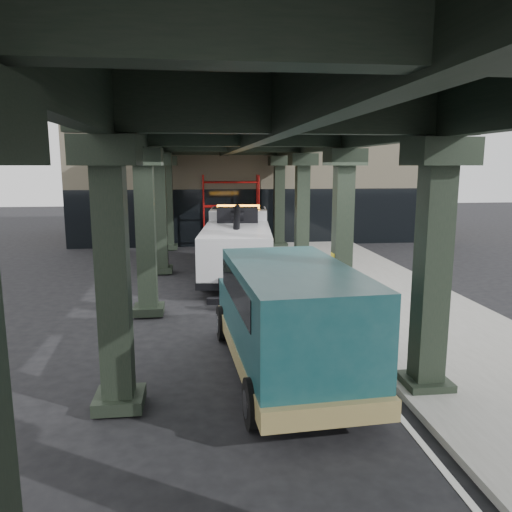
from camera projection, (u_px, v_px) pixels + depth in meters
ground at (269, 332)px, 13.67m from camera, size 90.00×90.00×0.00m
sidewalk at (397, 304)px, 16.14m from camera, size 5.00×40.00×0.15m
lane_stripe at (312, 309)px, 15.82m from camera, size 0.12×38.00×0.01m
viaduct at (246, 132)px, 14.60m from camera, size 7.40×32.00×6.40m
building at (255, 173)px, 32.73m from camera, size 22.00×10.00×8.00m
scaffolding at (231, 209)px, 27.60m from camera, size 3.08×0.88×4.00m
tow_truck at (238, 241)px, 20.55m from camera, size 3.38×9.11×2.92m
towed_van at (288, 317)px, 10.54m from camera, size 2.81×6.32×2.51m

